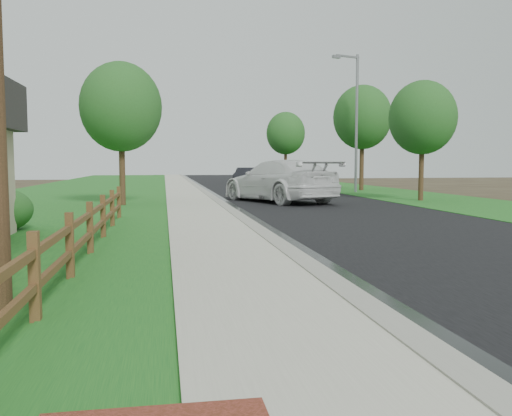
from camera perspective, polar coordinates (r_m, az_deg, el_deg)
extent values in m
plane|color=#32261B|center=(4.66, 19.37, -19.33)|extent=(120.00, 120.00, 0.00)
cube|color=black|center=(39.32, 0.18, 2.05)|extent=(8.00, 90.00, 0.02)
cube|color=gray|center=(38.83, -5.95, 2.06)|extent=(0.40, 90.00, 0.12)
cube|color=black|center=(38.85, -5.43, 2.01)|extent=(0.50, 90.00, 0.00)
cube|color=#ADAB96|center=(38.77, -7.87, 2.02)|extent=(2.20, 90.00, 0.10)
cube|color=#17531C|center=(38.75, -10.68, 1.96)|extent=(1.60, 90.00, 0.06)
cube|color=#17531C|center=(39.19, -18.30, 1.81)|extent=(9.00, 90.00, 0.04)
cube|color=#17531C|center=(41.07, 9.71, 2.11)|extent=(6.00, 90.00, 0.04)
cube|color=#483318|center=(6.80, -22.28, -6.88)|extent=(0.12, 0.12, 1.10)
cube|color=#483318|center=(9.12, -19.00, -3.88)|extent=(0.12, 0.12, 1.10)
cube|color=#483318|center=(11.48, -17.07, -2.10)|extent=(0.12, 0.12, 1.10)
cube|color=#483318|center=(13.85, -15.80, -0.92)|extent=(0.12, 0.12, 1.10)
cube|color=#483318|center=(16.23, -14.90, -0.09)|extent=(0.12, 0.12, 1.10)
cube|color=#483318|center=(18.61, -14.23, 0.53)|extent=(0.12, 0.12, 1.10)
cube|color=#483318|center=(5.69, -24.92, -10.25)|extent=(0.08, 2.35, 0.10)
cube|color=#483318|center=(5.60, -25.06, -6.29)|extent=(0.08, 2.35, 0.10)
cube|color=#483318|center=(7.98, -20.38, -5.87)|extent=(0.08, 2.35, 0.10)
cube|color=#483318|center=(7.91, -20.46, -3.02)|extent=(0.08, 2.35, 0.10)
cube|color=#483318|center=(10.31, -17.91, -3.44)|extent=(0.08, 2.35, 0.10)
cube|color=#483318|center=(10.26, -17.96, -1.23)|extent=(0.08, 2.35, 0.10)
cube|color=#483318|center=(12.67, -16.36, -1.91)|extent=(0.08, 2.35, 0.10)
cube|color=#483318|center=(12.63, -16.40, -0.10)|extent=(0.08, 2.35, 0.10)
cube|color=#483318|center=(15.05, -15.30, -0.85)|extent=(0.08, 2.35, 0.10)
cube|color=#483318|center=(15.01, -15.34, 0.66)|extent=(0.08, 2.35, 0.10)
cube|color=#483318|center=(17.43, -14.53, -0.09)|extent=(0.08, 2.35, 0.10)
cube|color=#483318|center=(17.40, -14.56, 1.22)|extent=(0.08, 2.35, 0.10)
imported|color=silver|center=(25.93, 2.41, 2.87)|extent=(5.21, 7.44, 2.00)
imported|color=black|center=(39.27, 3.16, 3.34)|extent=(2.80, 5.43, 1.77)
imported|color=black|center=(48.80, -1.12, 3.44)|extent=(2.84, 4.63, 1.44)
cylinder|color=slate|center=(34.91, 10.54, 8.66)|extent=(0.17, 0.17, 8.59)
cube|color=slate|center=(34.96, 9.63, 15.45)|extent=(1.67, 0.65, 0.11)
cube|color=slate|center=(34.44, 8.45, 15.47)|extent=(0.56, 0.36, 0.17)
ellipsoid|color=#224D1B|center=(16.30, -25.25, -0.19)|extent=(1.93, 1.93, 1.20)
cylinder|color=#312214|center=(24.37, -13.92, 4.63)|extent=(0.26, 0.26, 3.76)
ellipsoid|color=#224D1B|center=(24.48, -14.04, 10.29)|extent=(3.51, 3.51, 3.86)
cylinder|color=#312214|center=(27.76, 17.01, 4.37)|extent=(0.24, 0.24, 3.57)
ellipsoid|color=#224D1B|center=(27.85, 17.13, 9.09)|extent=(3.26, 3.26, 3.59)
cylinder|color=#312214|center=(37.37, 11.07, 5.11)|extent=(0.30, 0.30, 4.32)
ellipsoid|color=#224D1B|center=(37.49, 11.14, 9.36)|extent=(3.91, 3.91, 4.30)
cylinder|color=#312214|center=(50.24, 3.13, 4.92)|extent=(0.28, 0.28, 4.02)
ellipsoid|color=#224D1B|center=(50.31, 3.14, 7.87)|extent=(3.55, 3.55, 3.91)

